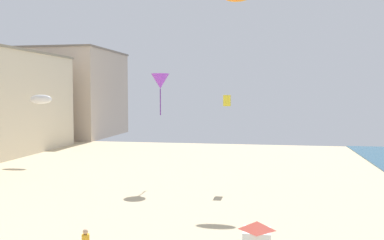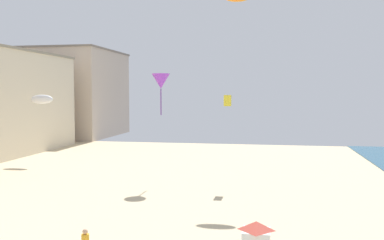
% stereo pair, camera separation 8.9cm
% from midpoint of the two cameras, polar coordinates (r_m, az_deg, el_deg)
% --- Properties ---
extents(boardwalk_hotel_far, '(17.17, 18.13, 15.23)m').
position_cam_midpoint_polar(boardwalk_hotel_far, '(79.43, -16.52, 3.46)').
color(boardwalk_hotel_far, '#C6B29E').
rests_on(boardwalk_hotel_far, ground).
extents(lifeguard_stand, '(1.10, 1.10, 2.55)m').
position_cam_midpoint_polar(lifeguard_stand, '(17.65, 8.58, -15.54)').
color(lifeguard_stand, white).
rests_on(lifeguard_stand, ground).
extents(kite_white_parafoil, '(2.63, 0.73, 1.02)m').
position_cam_midpoint_polar(kite_white_parafoil, '(49.92, -19.74, 2.65)').
color(kite_white_parafoil, white).
extents(kite_purple_delta, '(1.59, 1.59, 3.61)m').
position_cam_midpoint_polar(kite_purple_delta, '(36.93, -4.37, 5.23)').
color(kite_purple_delta, purple).
extents(kite_yellow_box, '(0.59, 0.59, 0.92)m').
position_cam_midpoint_polar(kite_yellow_box, '(35.44, 4.67, 2.62)').
color(kite_yellow_box, yellow).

